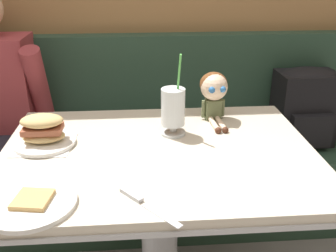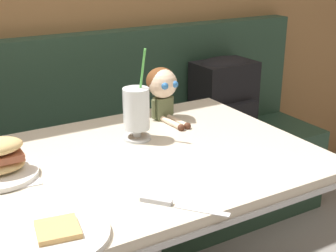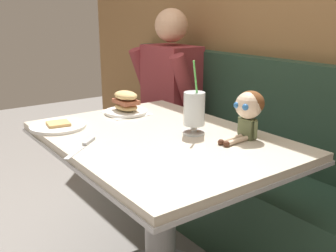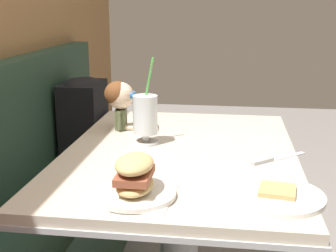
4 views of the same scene
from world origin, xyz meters
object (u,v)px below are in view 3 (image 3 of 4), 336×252
at_px(sandwich_plate, 126,105).
at_px(diner_patron, 166,90).
at_px(toast_plate, 58,126).
at_px(seated_doll, 249,108).
at_px(milkshake_glass, 194,111).
at_px(butter_knife, 85,144).

height_order(sandwich_plate, diner_patron, diner_patron).
distance_m(toast_plate, seated_doll, 0.84).
height_order(toast_plate, sandwich_plate, sandwich_plate).
distance_m(toast_plate, milkshake_glass, 0.62).
distance_m(toast_plate, sandwich_plate, 0.38).
distance_m(milkshake_glass, seated_doll, 0.23).
bearing_deg(milkshake_glass, toast_plate, -134.50).
bearing_deg(diner_patron, seated_doll, -17.32).
bearing_deg(milkshake_glass, seated_doll, 37.01).
height_order(toast_plate, milkshake_glass, milkshake_glass).
height_order(milkshake_glass, seated_doll, milkshake_glass).
bearing_deg(toast_plate, milkshake_glass, 45.50).
xyz_separation_m(milkshake_glass, butter_knife, (-0.13, -0.44, -0.10)).
relative_size(milkshake_glass, butter_knife, 1.64).
height_order(milkshake_glass, diner_patron, diner_patron).
relative_size(seated_doll, diner_patron, 0.27).
bearing_deg(diner_patron, milkshake_glass, -28.52).
bearing_deg(milkshake_glass, butter_knife, -106.85).
xyz_separation_m(butter_knife, diner_patron, (-0.69, 0.89, -0.00)).
xyz_separation_m(toast_plate, butter_knife, (0.29, -0.00, -0.00)).
bearing_deg(toast_plate, diner_patron, 114.11).
relative_size(sandwich_plate, diner_patron, 0.27).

